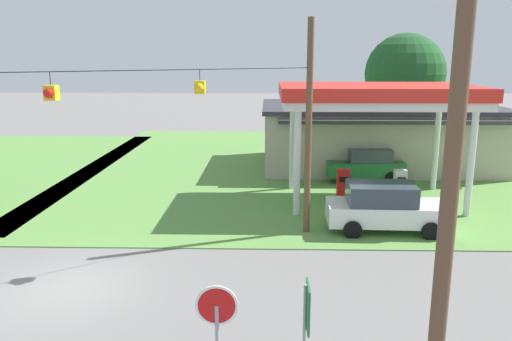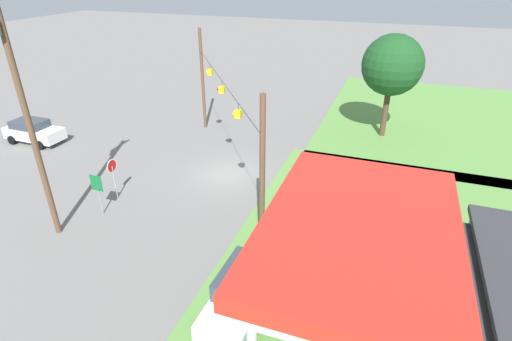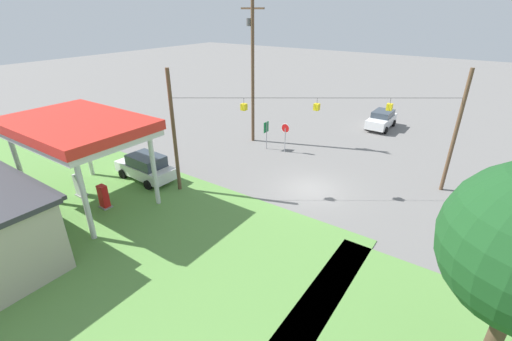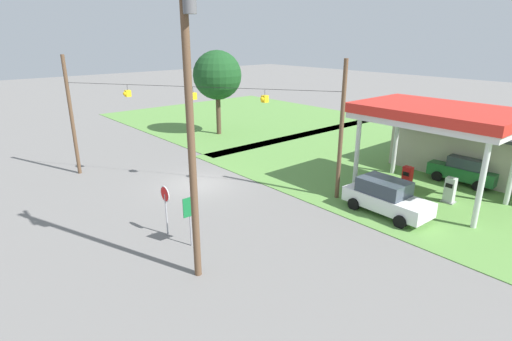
# 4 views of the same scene
# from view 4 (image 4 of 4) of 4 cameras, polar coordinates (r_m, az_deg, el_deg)

# --- Properties ---
(ground_plane) EXTENTS (160.00, 160.00, 0.00)m
(ground_plane) POSITION_cam_4_polar(r_m,az_deg,el_deg) (25.96, -8.33, -1.98)
(ground_plane) COLOR slate
(grass_verge_station_corner) EXTENTS (36.00, 28.00, 0.04)m
(grass_verge_station_corner) POSITION_cam_4_polar(r_m,az_deg,el_deg) (32.37, 32.63, -0.60)
(grass_verge_station_corner) COLOR #5B8E42
(grass_verge_station_corner) RESTS_ON ground
(grass_verge_opposite_corner) EXTENTS (24.00, 24.00, 0.04)m
(grass_verge_opposite_corner) POSITION_cam_4_polar(r_m,az_deg,el_deg) (47.50, -2.52, 7.73)
(grass_verge_opposite_corner) COLOR #5B8E42
(grass_verge_opposite_corner) RESTS_ON ground
(gas_station_canopy) EXTENTS (8.56, 5.78, 5.38)m
(gas_station_canopy) POSITION_cam_4_polar(r_m,az_deg,el_deg) (24.65, 24.53, 7.13)
(gas_station_canopy) COLOR silver
(gas_station_canopy) RESTS_ON ground
(fuel_pump_near) EXTENTS (0.71, 0.56, 1.52)m
(fuel_pump_near) POSITION_cam_4_polar(r_m,az_deg,el_deg) (26.23, 20.76, -1.15)
(fuel_pump_near) COLOR gray
(fuel_pump_near) RESTS_ON ground
(fuel_pump_far) EXTENTS (0.71, 0.56, 1.52)m
(fuel_pump_far) POSITION_cam_4_polar(r_m,az_deg,el_deg) (25.20, 25.94, -2.66)
(fuel_pump_far) COLOR gray
(fuel_pump_far) RESTS_ON ground
(car_at_pumps_front) EXTENTS (4.64, 2.21, 1.87)m
(car_at_pumps_front) POSITION_cam_4_polar(r_m,az_deg,el_deg) (22.38, 18.08, -3.58)
(car_at_pumps_front) COLOR white
(car_at_pumps_front) RESTS_ON ground
(car_at_pumps_rear) EXTENTS (4.17, 2.26, 1.79)m
(car_at_pumps_rear) POSITION_cam_4_polar(r_m,az_deg,el_deg) (29.00, 27.75, 0.15)
(car_at_pumps_rear) COLOR #1E602D
(car_at_pumps_rear) RESTS_ON ground
(stop_sign_roadside) EXTENTS (0.80, 0.08, 2.50)m
(stop_sign_roadside) POSITION_cam_4_polar(r_m,az_deg,el_deg) (19.18, -12.83, -4.10)
(stop_sign_roadside) COLOR #99999E
(stop_sign_roadside) RESTS_ON ground
(route_sign) EXTENTS (0.10, 0.70, 2.40)m
(route_sign) POSITION_cam_4_polar(r_m,az_deg,el_deg) (17.98, -9.40, -5.81)
(route_sign) COLOR gray
(route_sign) RESTS_ON ground
(utility_pole_main) EXTENTS (2.20, 0.44, 11.85)m
(utility_pole_main) POSITION_cam_4_polar(r_m,az_deg,el_deg) (14.23, -9.39, 8.22)
(utility_pole_main) COLOR brown
(utility_pole_main) RESTS_ON ground
(signal_span_gantry) EXTENTS (14.74, 10.24, 7.96)m
(signal_span_gantry) POSITION_cam_4_polar(r_m,az_deg,el_deg) (24.78, -8.81, 7.32)
(signal_span_gantry) COLOR brown
(signal_span_gantry) RESTS_ON ground
(tree_west_verge) EXTENTS (4.50, 4.50, 7.85)m
(tree_west_verge) POSITION_cam_4_polar(r_m,az_deg,el_deg) (38.14, -5.55, 13.37)
(tree_west_verge) COLOR #4C3828
(tree_west_verge) RESTS_ON ground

